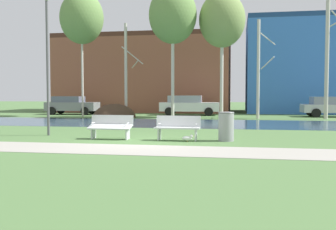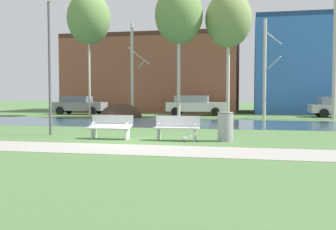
{
  "view_description": "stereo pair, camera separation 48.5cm",
  "coord_description": "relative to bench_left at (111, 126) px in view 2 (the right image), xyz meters",
  "views": [
    {
      "loc": [
        3.33,
        -13.12,
        1.64
      ],
      "look_at": [
        0.75,
        1.43,
        0.86
      ],
      "focal_mm": 42.2,
      "sensor_mm": 36.0,
      "label": 1
    },
    {
      "loc": [
        3.81,
        -13.03,
        1.64
      ],
      "look_at": [
        0.75,
        1.43,
        0.86
      ],
      "focal_mm": 42.2,
      "sensor_mm": 36.0,
      "label": 2
    }
  ],
  "objects": [
    {
      "name": "birch_center_right",
      "position": [
        5.92,
        13.27,
        2.89
      ],
      "size": [
        1.19,
        2.1,
        6.59
      ],
      "color": "beige",
      "rests_on": "ground"
    },
    {
      "name": "birch_far_left",
      "position": [
        -6.74,
        13.84,
        6.74
      ],
      "size": [
        3.18,
        3.18,
        9.26
      ],
      "color": "beige",
      "rests_on": "ground"
    },
    {
      "name": "birch_center",
      "position": [
        3.43,
        14.28,
        6.32
      ],
      "size": [
        3.22,
        3.22,
        8.75
      ],
      "color": "beige",
      "rests_on": "ground"
    },
    {
      "name": "building_blue_store",
      "position": [
        10.78,
        23.7,
        3.65
      ],
      "size": [
        10.9,
        8.75,
        8.25
      ],
      "color": "#3870C6",
      "rests_on": "ground"
    },
    {
      "name": "seagull",
      "position": [
        2.88,
        -0.35,
        -0.34
      ],
      "size": [
        0.42,
        0.15,
        0.25
      ],
      "color": "white",
      "rests_on": "ground"
    },
    {
      "name": "paved_path_strip",
      "position": [
        1.24,
        -2.57,
        -0.47
      ],
      "size": [
        60.0,
        2.15,
        0.01
      ],
      "primitive_type": "cube",
      "color": "#9E998E",
      "rests_on": "ground"
    },
    {
      "name": "bench_right",
      "position": [
        2.47,
        0.0,
        0.0
      ],
      "size": [
        1.61,
        0.58,
        0.87
      ],
      "color": "silver",
      "rests_on": "ground"
    },
    {
      "name": "birch_right",
      "position": [
        10.3,
        13.56,
        4.14
      ],
      "size": [
        1.41,
        2.2,
        9.07
      ],
      "color": "#BCB7A8",
      "rests_on": "ground"
    },
    {
      "name": "soil_mound",
      "position": [
        -4.0,
        12.94,
        -0.47
      ],
      "size": [
        2.98,
        3.2,
        1.92
      ],
      "primitive_type": "ellipsoid",
      "color": "#423021",
      "rests_on": "ground"
    },
    {
      "name": "parked_van_nearest_grey",
      "position": [
        -8.68,
        16.23,
        0.31
      ],
      "size": [
        4.16,
        2.04,
        1.47
      ],
      "color": "slate",
      "rests_on": "ground"
    },
    {
      "name": "parked_sedan_second_white",
      "position": [
        0.78,
        16.73,
        0.34
      ],
      "size": [
        4.61,
        2.1,
        1.54
      ],
      "color": "silver",
      "rests_on": "ground"
    },
    {
      "name": "ground_plane",
      "position": [
        1.24,
        9.35,
        -0.47
      ],
      "size": [
        120.0,
        120.0,
        0.0
      ],
      "primitive_type": "plane",
      "color": "#4C703D"
    },
    {
      "name": "building_brick_low",
      "position": [
        -4.1,
        23.8,
        3.06
      ],
      "size": [
        15.8,
        9.06,
        7.06
      ],
      "color": "brown",
      "rests_on": "ground"
    },
    {
      "name": "birch_center_left",
      "position": [
        0.07,
        13.52,
        6.63
      ],
      "size": [
        3.32,
        3.32,
        9.14
      ],
      "color": "beige",
      "rests_on": "ground"
    },
    {
      "name": "bench_left",
      "position": [
        0.0,
        0.0,
        0.0
      ],
      "size": [
        1.61,
        0.58,
        0.87
      ],
      "color": "silver",
      "rests_on": "ground"
    },
    {
      "name": "trash_bin",
      "position": [
        4.17,
        0.12,
        0.05
      ],
      "size": [
        0.56,
        0.56,
        1.02
      ],
      "color": "gray",
      "rests_on": "ground"
    },
    {
      "name": "birch_left",
      "position": [
        -3.25,
        13.37,
        2.9
      ],
      "size": [
        1.43,
        2.32,
        6.65
      ],
      "color": "#BCB7A8",
      "rests_on": "ground"
    },
    {
      "name": "river_band",
      "position": [
        1.24,
        8.29,
        -0.47
      ],
      "size": [
        80.0,
        6.84,
        0.01
      ],
      "primitive_type": "cube",
      "color": "#2D475B",
      "rests_on": "ground"
    },
    {
      "name": "streetlamp",
      "position": [
        -2.85,
        0.81,
        3.25
      ],
      "size": [
        0.32,
        0.32,
        5.62
      ],
      "color": "#4C4C51",
      "rests_on": "ground"
    }
  ]
}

